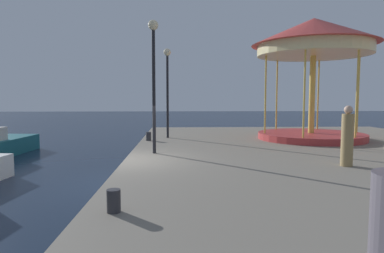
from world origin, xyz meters
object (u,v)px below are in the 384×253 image
at_px(lamp_post_near_edge, 154,64).
at_px(carousel, 313,49).
at_px(person_far_corner, 347,138).
at_px(lamp_post_mid_promenade, 167,77).
at_px(bollard_center, 149,136).
at_px(bollard_south, 114,201).

bearing_deg(lamp_post_near_edge, carousel, 27.80).
bearing_deg(person_far_corner, lamp_post_mid_promenade, 126.65).
relative_size(lamp_post_near_edge, bollard_center, 11.70).
bearing_deg(lamp_post_near_edge, person_far_corner, -23.64).
height_order(carousel, lamp_post_mid_promenade, carousel).
bearing_deg(lamp_post_mid_promenade, bollard_south, -93.22).
bearing_deg(person_far_corner, bollard_south, -148.42).
relative_size(carousel, bollard_center, 14.49).
xyz_separation_m(carousel, lamp_post_mid_promenade, (-6.91, 0.92, -1.30)).
bearing_deg(bollard_center, bollard_south, -88.59).
height_order(carousel, lamp_post_near_edge, carousel).
relative_size(lamp_post_near_edge, person_far_corner, 2.66).
xyz_separation_m(bollard_south, person_far_corner, (6.01, 3.70, 0.62)).
bearing_deg(bollard_south, carousel, 53.13).
relative_size(lamp_post_near_edge, bollard_south, 11.70).
distance_m(lamp_post_mid_promenade, person_far_corner, 9.30).
bearing_deg(lamp_post_mid_promenade, person_far_corner, -53.35).
height_order(bollard_south, person_far_corner, person_far_corner).
bearing_deg(bollard_south, person_far_corner, 31.58).
relative_size(bollard_center, person_far_corner, 0.23).
height_order(lamp_post_near_edge, lamp_post_mid_promenade, lamp_post_near_edge).
height_order(lamp_post_mid_promenade, bollard_center, lamp_post_mid_promenade).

